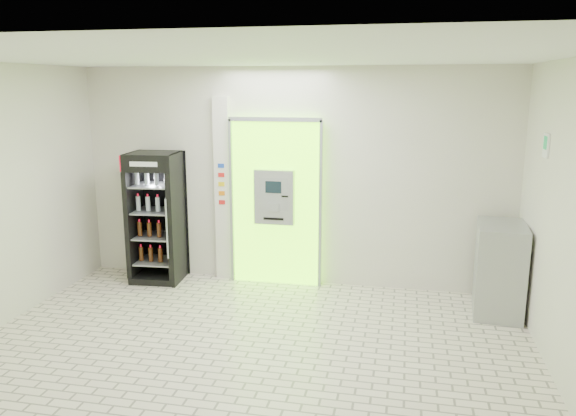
# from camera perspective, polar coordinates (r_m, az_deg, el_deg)

# --- Properties ---
(ground) EXTENTS (6.00, 6.00, 0.00)m
(ground) POSITION_cam_1_polar(r_m,az_deg,el_deg) (5.90, -4.71, -15.41)
(ground) COLOR beige
(ground) RESTS_ON ground
(room_shell) EXTENTS (6.00, 6.00, 6.00)m
(room_shell) POSITION_cam_1_polar(r_m,az_deg,el_deg) (5.30, -5.06, 2.49)
(room_shell) COLOR silver
(room_shell) RESTS_ON ground
(atm_assembly) EXTENTS (1.30, 0.24, 2.33)m
(atm_assembly) POSITION_cam_1_polar(r_m,az_deg,el_deg) (7.77, -1.23, 0.67)
(atm_assembly) COLOR #78FF10
(atm_assembly) RESTS_ON ground
(pillar) EXTENTS (0.22, 0.11, 2.60)m
(pillar) POSITION_cam_1_polar(r_m,az_deg,el_deg) (7.99, -6.63, 1.86)
(pillar) COLOR silver
(pillar) RESTS_ON ground
(beverage_cooler) EXTENTS (0.73, 0.68, 1.84)m
(beverage_cooler) POSITION_cam_1_polar(r_m,az_deg,el_deg) (8.17, -13.16, -1.15)
(beverage_cooler) COLOR black
(beverage_cooler) RESTS_ON ground
(steel_cabinet) EXTENTS (0.63, 0.88, 1.12)m
(steel_cabinet) POSITION_cam_1_polar(r_m,az_deg,el_deg) (7.33, 20.68, -5.82)
(steel_cabinet) COLOR #979A9E
(steel_cabinet) RESTS_ON ground
(exit_sign) EXTENTS (0.02, 0.22, 0.26)m
(exit_sign) POSITION_cam_1_polar(r_m,az_deg,el_deg) (6.59, 24.74, 5.80)
(exit_sign) COLOR white
(exit_sign) RESTS_ON room_shell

